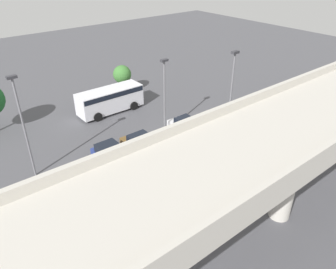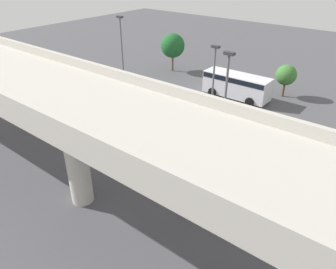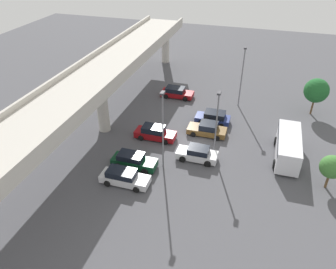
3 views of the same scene
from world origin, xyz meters
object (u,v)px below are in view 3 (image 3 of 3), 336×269
(parked_car_6, at_px, (177,92))
(lamp_post_mid_lot, at_px, (242,73))
(parked_car_0, at_px, (124,177))
(tree_front_left, at_px, (332,167))
(parked_car_5, at_px, (213,118))
(parked_car_3, at_px, (155,133))
(tree_front_centre, at_px, (316,91))
(parked_car_1, at_px, (133,161))
(lamp_post_by_overpass, at_px, (163,125))
(parked_car_4, at_px, (207,129))
(shuttle_bus, at_px, (288,145))
(lamp_post_near_aisle, at_px, (217,119))
(parked_car_2, at_px, (197,154))

(parked_car_6, relative_size, lamp_post_mid_lot, 0.56)
(parked_car_0, bearing_deg, tree_front_left, 15.35)
(parked_car_5, bearing_deg, parked_car_3, 43.68)
(tree_front_centre, bearing_deg, parked_car_6, 91.14)
(parked_car_1, xyz_separation_m, parked_car_5, (11.35, -6.25, -0.01))
(parked_car_0, height_order, lamp_post_by_overpass, lamp_post_by_overpass)
(parked_car_4, bearing_deg, shuttle_bus, 167.09)
(tree_front_centre, bearing_deg, tree_front_left, -178.01)
(parked_car_6, bearing_deg, shuttle_bus, -35.13)
(lamp_post_near_aisle, distance_m, tree_front_left, 11.66)
(lamp_post_near_aisle, bearing_deg, parked_car_3, 82.54)
(parked_car_1, height_order, tree_front_centre, tree_front_centre)
(parked_car_1, relative_size, lamp_post_mid_lot, 0.56)
(parked_car_1, distance_m, tree_front_left, 19.05)
(parked_car_2, xyz_separation_m, parked_car_6, (14.01, 6.24, -0.02))
(parked_car_2, distance_m, parked_car_3, 6.25)
(parked_car_6, xyz_separation_m, lamp_post_near_aisle, (-12.36, -7.76, 3.66))
(parked_car_1, xyz_separation_m, lamp_post_mid_lot, (16.99, -8.76, 4.10))
(parked_car_0, bearing_deg, lamp_post_mid_lot, 66.30)
(parked_car_1, distance_m, tree_front_centre, 25.45)
(lamp_post_mid_lot, height_order, lamp_post_by_overpass, lamp_post_by_overpass)
(parked_car_6, relative_size, tree_front_left, 1.30)
(lamp_post_by_overpass, bearing_deg, tree_front_left, -84.94)
(parked_car_3, relative_size, shuttle_bus, 0.66)
(parked_car_2, bearing_deg, shuttle_bus, -160.67)
(shuttle_bus, distance_m, tree_front_centre, 11.75)
(parked_car_0, relative_size, parked_car_4, 1.05)
(parked_car_0, distance_m, parked_car_6, 19.84)
(parked_car_6, height_order, tree_front_centre, tree_front_centre)
(parked_car_3, xyz_separation_m, shuttle_bus, (0.60, -14.80, 0.81))
(parked_car_3, height_order, lamp_post_mid_lot, lamp_post_mid_lot)
(shuttle_bus, height_order, tree_front_left, tree_front_left)
(parked_car_6, height_order, lamp_post_by_overpass, lamp_post_by_overpass)
(parked_car_1, bearing_deg, parked_car_4, 54.12)
(parked_car_1, bearing_deg, tree_front_left, 7.38)
(parked_car_6, relative_size, lamp_post_near_aisle, 0.63)
(lamp_post_by_overpass, height_order, tree_front_left, lamp_post_by_overpass)
(parked_car_3, bearing_deg, parked_car_4, 25.13)
(parked_car_3, bearing_deg, parked_car_1, -93.58)
(parked_car_3, height_order, parked_car_4, parked_car_3)
(lamp_post_by_overpass, bearing_deg, shuttle_bus, -66.64)
(lamp_post_near_aisle, relative_size, lamp_post_mid_lot, 0.89)
(parked_car_3, distance_m, parked_car_6, 11.43)
(parked_car_3, relative_size, tree_front_left, 1.35)
(tree_front_left, bearing_deg, lamp_post_near_aisle, 78.25)
(parked_car_4, height_order, lamp_post_mid_lot, lamp_post_mid_lot)
(shuttle_bus, bearing_deg, parked_car_2, 109.33)
(parked_car_2, distance_m, lamp_post_mid_lot, 14.72)
(parked_car_2, distance_m, lamp_post_by_overpass, 5.64)
(tree_front_centre, bearing_deg, parked_car_5, 117.07)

